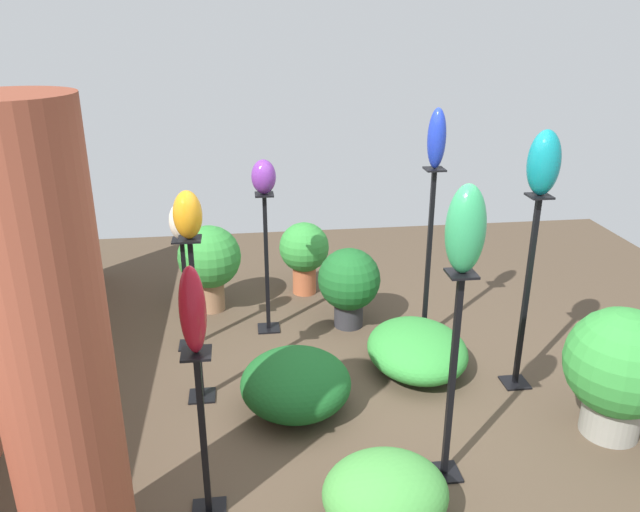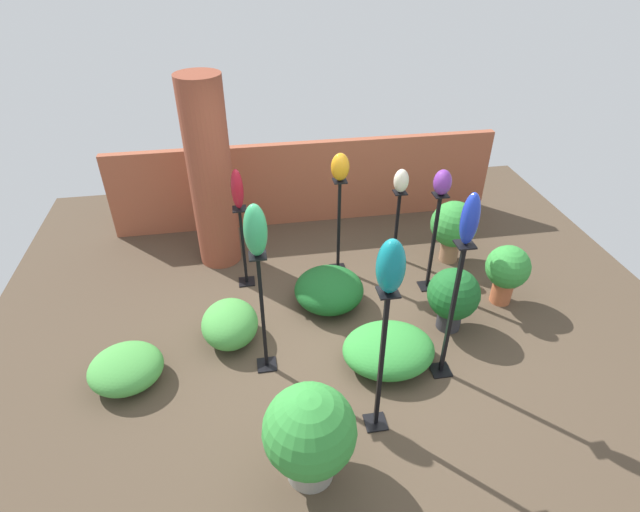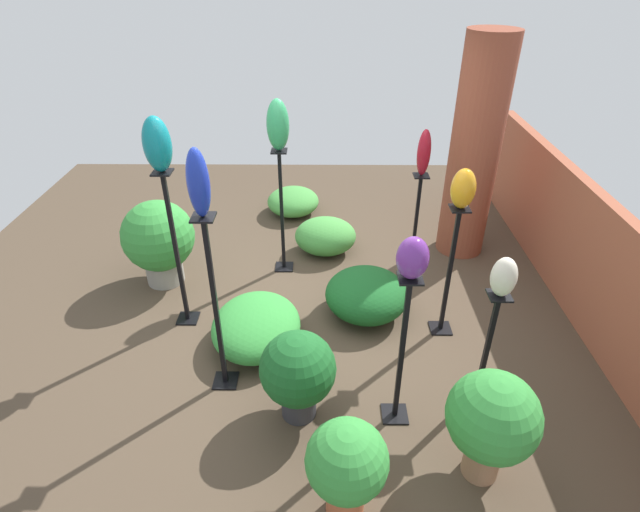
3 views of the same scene
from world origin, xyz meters
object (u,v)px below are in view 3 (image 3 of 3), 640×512
(pedestal_ruby, at_px, (416,224))
(art_vase_jade, at_px, (278,125))
(pedestal_jade, at_px, (282,217))
(pedestal_ivory, at_px, (486,352))
(art_vase_ivory, at_px, (504,277))
(pedestal_cobalt, at_px, (217,314))
(art_vase_amber, at_px, (463,189))
(potted_plant_mid_left, at_px, (298,372))
(pedestal_amber, at_px, (449,278))
(art_vase_ruby, at_px, (424,153))
(pedestal_violet, at_px, (401,358))
(potted_plant_back_center, at_px, (492,420))
(potted_plant_near_pillar, at_px, (159,239))
(art_vase_violet, at_px, (413,258))
(brick_pillar, at_px, (475,151))
(pedestal_teal, at_px, (177,257))
(art_vase_cobalt, at_px, (198,183))
(potted_plant_front_left, at_px, (347,465))
(art_vase_teal, at_px, (157,144))

(pedestal_ruby, relative_size, art_vase_jade, 2.11)
(pedestal_jade, relative_size, pedestal_ivory, 1.39)
(art_vase_jade, xyz_separation_m, art_vase_ivory, (1.87, 1.71, -0.49))
(pedestal_cobalt, bearing_deg, art_vase_amber, 109.71)
(potted_plant_mid_left, bearing_deg, art_vase_ivory, 98.32)
(pedestal_amber, height_order, art_vase_jade, art_vase_jade)
(pedestal_ruby, bearing_deg, art_vase_ruby, 0.00)
(pedestal_violet, bearing_deg, potted_plant_back_center, 47.30)
(pedestal_ruby, bearing_deg, potted_plant_near_pillar, -81.54)
(art_vase_violet, height_order, art_vase_ruby, art_vase_violet)
(brick_pillar, relative_size, art_vase_violet, 8.29)
(brick_pillar, distance_m, potted_plant_near_pillar, 3.51)
(pedestal_ruby, distance_m, art_vase_ivory, 2.13)
(pedestal_teal, relative_size, pedestal_amber, 1.20)
(pedestal_violet, bearing_deg, art_vase_violet, 0.00)
(pedestal_teal, xyz_separation_m, pedestal_violet, (1.16, 1.89, -0.12))
(art_vase_jade, bearing_deg, potted_plant_mid_left, 7.15)
(art_vase_ruby, bearing_deg, art_vase_amber, 4.63)
(art_vase_amber, distance_m, art_vase_ivory, 0.88)
(art_vase_cobalt, xyz_separation_m, art_vase_ruby, (-1.90, 1.84, -0.48))
(art_vase_jade, bearing_deg, pedestal_cobalt, -11.91)
(pedestal_cobalt, distance_m, art_vase_amber, 2.19)
(pedestal_amber, height_order, art_vase_cobalt, art_vase_cobalt)
(art_vase_jade, distance_m, art_vase_violet, 2.34)
(art_vase_jade, bearing_deg, art_vase_ivory, 42.40)
(potted_plant_front_left, bearing_deg, art_vase_amber, 151.71)
(pedestal_teal, height_order, art_vase_amber, art_vase_amber)
(potted_plant_near_pillar, bearing_deg, pedestal_cobalt, 31.20)
(pedestal_ivory, bearing_deg, art_vase_teal, -109.89)
(pedestal_violet, distance_m, art_vase_ruby, 2.40)
(art_vase_cobalt, distance_m, art_vase_amber, 2.09)
(pedestal_violet, height_order, art_vase_jade, art_vase_jade)
(brick_pillar, xyz_separation_m, pedestal_amber, (1.52, -0.52, -0.63))
(pedestal_jade, relative_size, pedestal_amber, 1.08)
(pedestal_jade, height_order, pedestal_amber, pedestal_jade)
(pedestal_teal, relative_size, pedestal_violet, 1.19)
(potted_plant_mid_left, distance_m, potted_plant_near_pillar, 2.38)
(potted_plant_near_pillar, bearing_deg, pedestal_ruby, 98.46)
(potted_plant_back_center, bearing_deg, art_vase_violet, -132.70)
(art_vase_violet, xyz_separation_m, art_vase_ruby, (-2.24, 0.46, -0.13))
(pedestal_violet, bearing_deg, pedestal_jade, -154.33)
(art_vase_teal, relative_size, art_vase_ruby, 0.94)
(art_vase_jade, bearing_deg, pedestal_teal, -43.32)
(pedestal_teal, height_order, potted_plant_mid_left, pedestal_teal)
(pedestal_jade, xyz_separation_m, art_vase_violet, (2.10, 1.01, 0.81))
(potted_plant_back_center, bearing_deg, potted_plant_mid_left, -111.56)
(potted_plant_mid_left, bearing_deg, pedestal_amber, 127.97)
(brick_pillar, relative_size, art_vase_jade, 4.82)
(brick_pillar, bearing_deg, art_vase_violet, -22.83)
(pedestal_teal, relative_size, potted_plant_near_pillar, 1.65)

